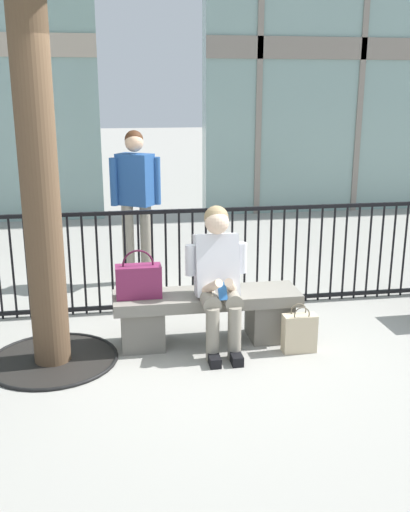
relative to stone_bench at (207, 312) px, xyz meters
The scene contains 7 objects.
ground_plane 0.27m from the stone_bench, ahead, with size 60.00×60.00×0.00m, color #9E9B93.
stone_bench is the anchor object (origin of this frame).
seated_person_with_phone 0.41m from the stone_bench, 60.52° to the right, with size 0.52×0.66×1.21m.
handbag_on_bench 0.66m from the stone_bench, behind, with size 0.38×0.17×0.41m.
shopping_bag 0.81m from the stone_bench, 24.18° to the right, with size 0.28×0.13×0.41m.
bystander_at_railing 1.96m from the stone_bench, 105.91° to the left, with size 0.55×0.40×1.71m.
plaza_railing 0.88m from the stone_bench, 90.00° to the left, with size 8.23×0.04×1.02m.
Camera 1 is at (-0.79, -4.69, 2.13)m, focal length 41.27 mm.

